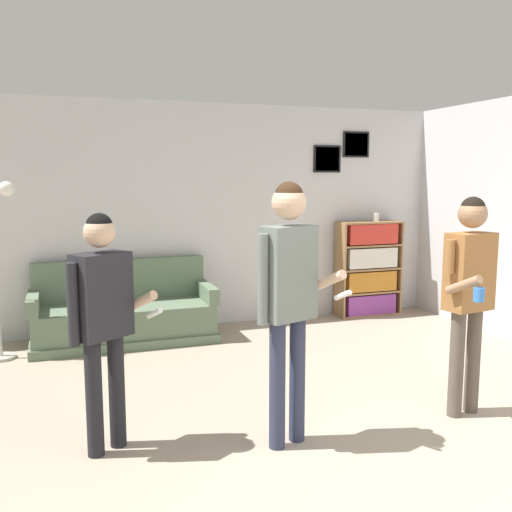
# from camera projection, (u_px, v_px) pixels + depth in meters

# --- Properties ---
(wall_back) EXTENTS (8.08, 0.08, 2.70)m
(wall_back) POSITION_uv_depth(u_px,v_px,m) (222.00, 215.00, 7.00)
(wall_back) COLOR silver
(wall_back) RESTS_ON ground_plane
(couch) EXTENTS (1.99, 0.80, 0.89)m
(couch) POSITION_uv_depth(u_px,v_px,m) (124.00, 315.00, 6.36)
(couch) COLOR #5B7056
(couch) RESTS_ON ground_plane
(bookshelf) EXTENTS (0.86, 0.30, 1.25)m
(bookshelf) POSITION_uv_depth(u_px,v_px,m) (368.00, 269.00, 7.53)
(bookshelf) COLOR olive
(bookshelf) RESTS_ON ground_plane
(person_player_foreground_left) EXTENTS (0.59, 0.36, 1.60)m
(person_player_foreground_left) POSITION_uv_depth(u_px,v_px,m) (103.00, 309.00, 3.71)
(person_player_foreground_left) COLOR black
(person_player_foreground_left) RESTS_ON ground_plane
(person_player_foreground_center) EXTENTS (0.58, 0.43, 1.80)m
(person_player_foreground_center) POSITION_uv_depth(u_px,v_px,m) (288.00, 284.00, 3.79)
(person_player_foreground_center) COLOR #2D334C
(person_player_foreground_center) RESTS_ON ground_plane
(person_watcher_holding_cup) EXTENTS (0.49, 0.47, 1.69)m
(person_watcher_holding_cup) POSITION_uv_depth(u_px,v_px,m) (469.00, 283.00, 4.30)
(person_watcher_holding_cup) COLOR brown
(person_watcher_holding_cup) RESTS_ON ground_plane
(drinking_cup) EXTENTS (0.08, 0.08, 0.11)m
(drinking_cup) POSITION_uv_depth(u_px,v_px,m) (376.00, 217.00, 7.46)
(drinking_cup) COLOR white
(drinking_cup) RESTS_ON bookshelf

